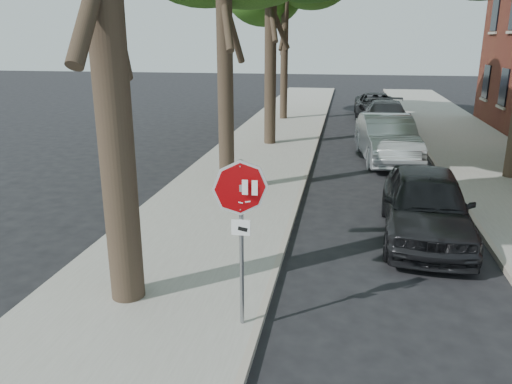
% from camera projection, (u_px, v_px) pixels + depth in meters
% --- Properties ---
extents(ground, '(120.00, 120.00, 0.00)m').
position_uv_depth(ground, '(287.00, 334.00, 7.67)').
color(ground, black).
rests_on(ground, ground).
extents(sidewalk_left, '(4.00, 55.00, 0.12)m').
position_uv_depth(sidewalk_left, '(259.00, 154.00, 19.37)').
color(sidewalk_left, gray).
rests_on(sidewalk_left, ground).
extents(sidewalk_right, '(4.00, 55.00, 0.12)m').
position_uv_depth(sidewalk_right, '(492.00, 164.00, 17.93)').
color(sidewalk_right, gray).
rests_on(sidewalk_right, ground).
extents(curb_left, '(0.12, 55.00, 0.13)m').
position_uv_depth(curb_left, '(312.00, 156.00, 19.02)').
color(curb_left, '#9E9384').
rests_on(curb_left, ground).
extents(curb_right, '(0.12, 55.00, 0.13)m').
position_uv_depth(curb_right, '(433.00, 161.00, 18.28)').
color(curb_right, '#9E9384').
rests_on(curb_right, ground).
extents(stop_sign, '(0.76, 0.34, 2.61)m').
position_uv_depth(stop_sign, '(241.00, 212.00, 7.20)').
color(stop_sign, gray).
rests_on(stop_sign, sidewalk_left).
extents(car_a, '(2.09, 4.72, 1.58)m').
position_uv_depth(car_a, '(426.00, 204.00, 11.20)').
color(car_a, black).
rests_on(car_a, ground).
extents(car_b, '(2.30, 5.21, 1.67)m').
position_uv_depth(car_b, '(387.00, 139.00, 18.40)').
color(car_b, '#ADB1B5').
rests_on(car_b, ground).
extents(car_c, '(2.28, 5.35, 1.54)m').
position_uv_depth(car_c, '(386.00, 118.00, 23.51)').
color(car_c, '#414145').
rests_on(car_c, ground).
extents(car_d, '(2.31, 4.98, 1.38)m').
position_uv_depth(car_d, '(375.00, 105.00, 28.69)').
color(car_d, black).
rests_on(car_d, ground).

